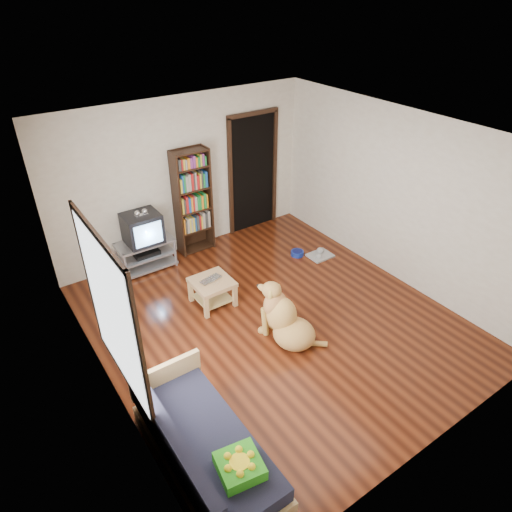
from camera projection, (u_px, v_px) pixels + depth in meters
ground at (273, 321)px, 6.37m from camera, size 5.00×5.00×0.00m
ceiling at (278, 137)px, 4.99m from camera, size 5.00×5.00×0.00m
wall_back at (184, 177)px, 7.43m from camera, size 4.50×0.00×4.50m
wall_front at (448, 359)px, 3.94m from camera, size 4.50×0.00×4.50m
wall_left at (96, 303)px, 4.60m from camera, size 0.00×5.00×5.00m
wall_right at (397, 197)px, 6.77m from camera, size 0.00×5.00×5.00m
green_cushion at (240, 466)px, 3.97m from camera, size 0.43×0.43×0.13m
laptop at (213, 281)px, 6.47m from camera, size 0.36×0.27×0.03m
dog_bowl at (297, 253)px, 7.82m from camera, size 0.22×0.22×0.08m
grey_rag at (320, 255)px, 7.80m from camera, size 0.40×0.32×0.03m
window at (112, 313)px, 4.15m from camera, size 0.03×1.46×1.70m
doorway at (253, 170)px, 8.16m from camera, size 1.03×0.05×2.19m
tv_stand at (146, 254)px, 7.37m from camera, size 0.90×0.45×0.50m
crt_tv at (142, 227)px, 7.13m from camera, size 0.55×0.52×0.58m
bookshelf at (192, 196)px, 7.50m from camera, size 0.60×0.30×1.80m
sofa at (202, 449)px, 4.37m from camera, size 0.80×1.80×0.80m
coffee_table at (212, 288)px, 6.56m from camera, size 0.55×0.55×0.40m
dog at (285, 321)px, 5.90m from camera, size 0.68×0.93×0.84m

